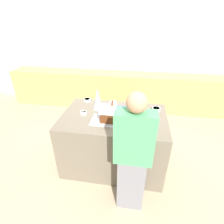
# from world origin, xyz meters

# --- Properties ---
(ground_plane) EXTENTS (12.00, 12.00, 0.00)m
(ground_plane) POSITION_xyz_m (0.00, 0.00, 0.00)
(ground_plane) COLOR tan
(wall_back) EXTENTS (8.00, 0.05, 2.60)m
(wall_back) POSITION_xyz_m (0.00, 2.38, 1.30)
(wall_back) COLOR white
(wall_back) RESTS_ON ground_plane
(back_cabinet_block) EXTENTS (6.00, 0.60, 0.90)m
(back_cabinet_block) POSITION_xyz_m (0.00, 2.06, 0.45)
(back_cabinet_block) COLOR tan
(back_cabinet_block) RESTS_ON ground_plane
(kitchen_island) EXTENTS (1.53, 1.00, 0.89)m
(kitchen_island) POSITION_xyz_m (0.00, 0.00, 0.45)
(kitchen_island) COLOR #6B6051
(kitchen_island) RESTS_ON ground_plane
(baking_tray) EXTENTS (0.47, 0.33, 0.01)m
(baking_tray) POSITION_xyz_m (-0.06, -0.15, 0.90)
(baking_tray) COLOR #9E9EA8
(baking_tray) RESTS_ON kitchen_island
(gingerbread_house) EXTENTS (0.21, 0.19, 0.29)m
(gingerbread_house) POSITION_xyz_m (-0.06, -0.15, 1.01)
(gingerbread_house) COLOR #5B2D14
(gingerbread_house) RESTS_ON baking_tray
(decorative_tree) EXTENTS (0.15, 0.15, 0.34)m
(decorative_tree) POSITION_xyz_m (-0.28, 0.18, 1.06)
(decorative_tree) COLOR silver
(decorative_tree) RESTS_ON kitchen_island
(candy_bowl_behind_tray) EXTENTS (0.13, 0.13, 0.05)m
(candy_bowl_behind_tray) POSITION_xyz_m (0.61, 0.26, 0.92)
(candy_bowl_behind_tray) COLOR silver
(candy_bowl_behind_tray) RESTS_ON kitchen_island
(candy_bowl_near_tray_left) EXTENTS (0.10, 0.10, 0.04)m
(candy_bowl_near_tray_left) POSITION_xyz_m (0.29, 0.35, 0.92)
(candy_bowl_near_tray_left) COLOR white
(candy_bowl_near_tray_left) RESTS_ON kitchen_island
(candy_bowl_beside_tree) EXTENTS (0.12, 0.12, 0.04)m
(candy_bowl_beside_tree) POSITION_xyz_m (-0.53, 0.41, 0.92)
(candy_bowl_beside_tree) COLOR white
(candy_bowl_beside_tree) RESTS_ON kitchen_island
(candy_bowl_far_left) EXTENTS (0.10, 0.10, 0.04)m
(candy_bowl_far_left) POSITION_xyz_m (-0.45, -0.02, 0.92)
(candy_bowl_far_left) COLOR white
(candy_bowl_far_left) RESTS_ON kitchen_island
(candy_bowl_front_corner) EXTENTS (0.12, 0.12, 0.05)m
(candy_bowl_front_corner) POSITION_xyz_m (-0.07, 0.37, 0.92)
(candy_bowl_front_corner) COLOR white
(candy_bowl_front_corner) RESTS_ON kitchen_island
(cookbook) EXTENTS (0.22, 0.18, 0.02)m
(cookbook) POSITION_xyz_m (0.09, 0.21, 0.90)
(cookbook) COLOR #3F598C
(cookbook) RESTS_ON kitchen_island
(person) EXTENTS (0.42, 0.52, 1.58)m
(person) POSITION_xyz_m (0.32, -0.71, 0.82)
(person) COLOR slate
(person) RESTS_ON ground_plane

